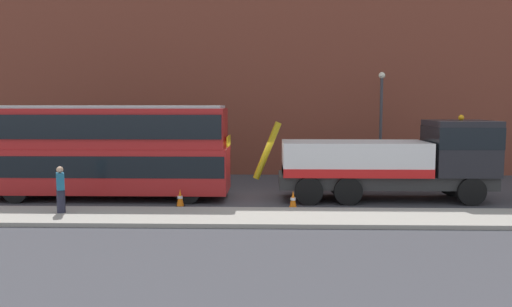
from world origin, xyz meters
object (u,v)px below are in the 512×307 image
at_px(recovery_tow_truck, 395,159).
at_px(street_lamp, 381,116).
at_px(traffic_cone_midway, 293,200).
at_px(double_decker_bus, 102,148).
at_px(traffic_cone_near_bus, 180,198).
at_px(pedestrian_onlooker, 61,190).

bearing_deg(recovery_tow_truck, street_lamp, 83.49).
distance_m(recovery_tow_truck, street_lamp, 6.36).
relative_size(traffic_cone_midway, street_lamp, 0.12).
xyz_separation_m(recovery_tow_truck, street_lamp, (0.67, 6.09, 1.71)).
bearing_deg(traffic_cone_midway, recovery_tow_truck, 23.62).
relative_size(double_decker_bus, traffic_cone_near_bus, 15.36).
bearing_deg(traffic_cone_near_bus, street_lamp, 38.87).
xyz_separation_m(recovery_tow_truck, pedestrian_onlooker, (-13.05, -3.56, -0.77)).
bearing_deg(street_lamp, pedestrian_onlooker, -144.87).
relative_size(pedestrian_onlooker, street_lamp, 0.29).
xyz_separation_m(recovery_tow_truck, traffic_cone_midway, (-4.46, -1.95, -1.42)).
distance_m(recovery_tow_truck, double_decker_bus, 12.68).
bearing_deg(pedestrian_onlooker, traffic_cone_near_bus, -2.37).
relative_size(recovery_tow_truck, double_decker_bus, 0.92).
xyz_separation_m(recovery_tow_truck, traffic_cone_near_bus, (-8.98, -1.69, -1.42)).
distance_m(traffic_cone_near_bus, street_lamp, 12.78).
bearing_deg(double_decker_bus, recovery_tow_truck, -0.24).
xyz_separation_m(traffic_cone_near_bus, street_lamp, (9.65, 7.78, 3.13)).
xyz_separation_m(double_decker_bus, traffic_cone_near_bus, (3.69, -1.69, -1.89)).
bearing_deg(traffic_cone_midway, traffic_cone_near_bus, 176.75).
distance_m(pedestrian_onlooker, street_lamp, 16.95).
distance_m(double_decker_bus, traffic_cone_midway, 8.65).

